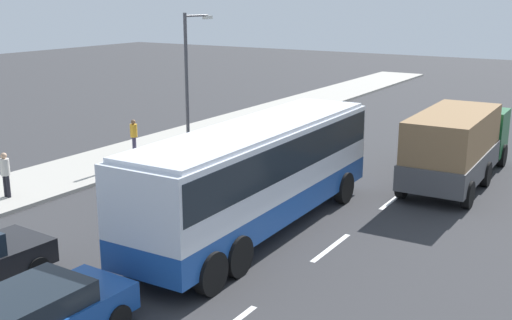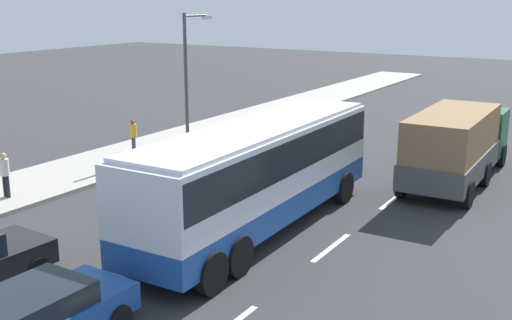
% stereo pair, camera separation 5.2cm
% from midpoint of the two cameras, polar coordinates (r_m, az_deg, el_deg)
% --- Properties ---
extents(ground_plane, '(120.00, 120.00, 0.00)m').
position_cam_midpoint_polar(ground_plane, '(20.94, 0.81, -4.86)').
color(ground_plane, '#333335').
extents(sidewalk_curb, '(80.00, 4.00, 0.15)m').
position_cam_midpoint_polar(sidewalk_curb, '(26.53, -16.28, -1.07)').
color(sidewalk_curb, '#A8A399').
rests_on(sidewalk_curb, ground_plane).
extents(lane_centreline, '(40.41, 0.16, 0.01)m').
position_cam_midpoint_polar(lane_centreline, '(20.11, 9.39, -5.90)').
color(lane_centreline, white).
rests_on(lane_centreline, ground_plane).
extents(coach_bus, '(10.98, 2.83, 3.34)m').
position_cam_midpoint_polar(coach_bus, '(18.77, 0.17, -0.56)').
color(coach_bus, '#1E4C9E').
rests_on(coach_bus, ground_plane).
extents(cargo_truck, '(8.19, 2.71, 2.88)m').
position_cam_midpoint_polar(cargo_truck, '(25.27, 17.84, 1.54)').
color(cargo_truck, '#19592D').
rests_on(cargo_truck, ground_plane).
extents(car_blue_saloon, '(4.22, 1.95, 1.40)m').
position_cam_midpoint_polar(car_blue_saloon, '(13.63, -19.70, -13.52)').
color(car_blue_saloon, '#194799').
rests_on(car_blue_saloon, ground_plane).
extents(pedestrian_near_curb, '(0.32, 0.32, 1.56)m').
position_cam_midpoint_polar(pedestrian_near_curb, '(28.50, -11.20, 2.31)').
color(pedestrian_near_curb, '#38334C').
rests_on(pedestrian_near_curb, sidewalk_curb).
extents(pedestrian_at_crossing, '(0.32, 0.32, 1.61)m').
position_cam_midpoint_polar(pedestrian_at_crossing, '(23.53, -22.02, -1.02)').
color(pedestrian_at_crossing, black).
rests_on(pedestrian_at_crossing, sidewalk_curb).
extents(street_lamp, '(2.05, 0.24, 6.17)m').
position_cam_midpoint_polar(street_lamp, '(29.29, -6.19, 8.26)').
color(street_lamp, '#47474C').
rests_on(street_lamp, sidewalk_curb).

